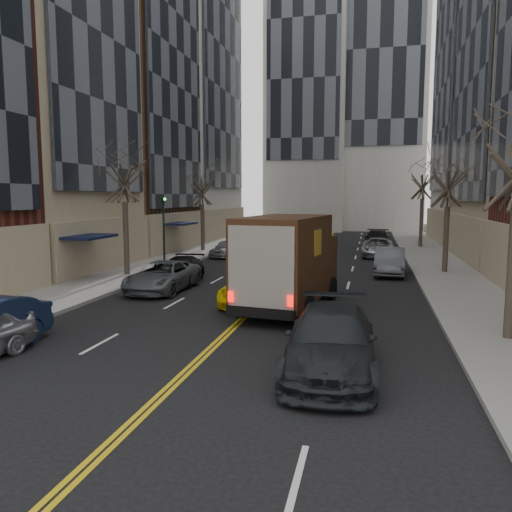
{
  "coord_description": "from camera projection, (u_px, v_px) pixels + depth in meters",
  "views": [
    {
      "loc": [
        4.55,
        -5.47,
        4.52
      ],
      "look_at": [
        0.21,
        13.33,
        2.2
      ],
      "focal_mm": 35.0,
      "sensor_mm": 36.0,
      "label": 1
    }
  ],
  "objects": [
    {
      "name": "streetwall_left",
      "position": [
        99.0,
        52.0,
        38.52
      ],
      "size": [
        14.0,
        49.5,
        36.0
      ],
      "color": "#562319",
      "rests_on": "ground"
    },
    {
      "name": "observer_sedan",
      "position": [
        331.0,
        341.0,
        12.85
      ],
      "size": [
        2.47,
        5.68,
        1.63
      ],
      "rotation": [
        0.0,
        0.0,
        0.03
      ],
      "color": "black",
      "rests_on": "ground"
    },
    {
      "name": "taxi",
      "position": [
        251.0,
        288.0,
        21.02
      ],
      "size": [
        2.53,
        4.9,
        1.32
      ],
      "primitive_type": "imported",
      "rotation": [
        0.0,
        0.0,
        0.07
      ],
      "color": "yellow",
      "rests_on": "ground"
    },
    {
      "name": "parked_lf_e",
      "position": [
        227.0,
        248.0,
        37.1
      ],
      "size": [
        2.02,
        3.97,
        1.3
      ],
      "primitive_type": "imported",
      "rotation": [
        0.0,
        0.0,
        -0.13
      ],
      "color": "#9A9CA1",
      "rests_on": "ground"
    },
    {
      "name": "traffic_signal",
      "position": [
        164.0,
        225.0,
        29.44
      ],
      "size": [
        0.29,
        0.26,
        4.7
      ],
      "color": "black",
      "rests_on": "sidewalk_left"
    },
    {
      "name": "sidewalk_right",
      "position": [
        443.0,
        268.0,
        30.95
      ],
      "size": [
        4.0,
        66.0,
        0.15
      ],
      "primitive_type": "cube",
      "color": "slate",
      "rests_on": "ground"
    },
    {
      "name": "tree_rt_far",
      "position": [
        423.0,
        170.0,
        42.77
      ],
      "size": [
        3.2,
        3.2,
        9.11
      ],
      "color": "#382D23",
      "rests_on": "sidewalk_right"
    },
    {
      "name": "tree_rt_mid",
      "position": [
        449.0,
        167.0,
        28.33
      ],
      "size": [
        3.2,
        3.2,
        8.32
      ],
      "color": "#382D23",
      "rests_on": "sidewalk_right"
    },
    {
      "name": "parked_lf_d",
      "position": [
        181.0,
        270.0,
        26.1
      ],
      "size": [
        2.47,
        4.82,
        1.34
      ],
      "primitive_type": "imported",
      "rotation": [
        0.0,
        0.0,
        0.13
      ],
      "color": "black",
      "rests_on": "ground"
    },
    {
      "name": "sidewalk_left",
      "position": [
        172.0,
        260.0,
        34.97
      ],
      "size": [
        4.0,
        66.0,
        0.15
      ],
      "primitive_type": "cube",
      "color": "slate",
      "rests_on": "ground"
    },
    {
      "name": "ups_truck",
      "position": [
        289.0,
        263.0,
        19.82
      ],
      "size": [
        3.48,
        7.12,
        3.75
      ],
      "rotation": [
        0.0,
        0.0,
        -0.13
      ],
      "color": "black",
      "rests_on": "ground"
    },
    {
      "name": "tree_lf_mid",
      "position": [
        124.0,
        158.0,
        27.37
      ],
      "size": [
        3.2,
        3.2,
        8.91
      ],
      "color": "#382D23",
      "rests_on": "sidewalk_left"
    },
    {
      "name": "parked_lf_c",
      "position": [
        163.0,
        276.0,
        23.83
      ],
      "size": [
        2.41,
        5.12,
        1.42
      ],
      "primitive_type": "imported",
      "rotation": [
        0.0,
        0.0,
        -0.01
      ],
      "color": "#54585C",
      "rests_on": "ground"
    },
    {
      "name": "pedestrian",
      "position": [
        257.0,
        285.0,
        21.27
      ],
      "size": [
        0.42,
        0.59,
        1.52
      ],
      "primitive_type": "imported",
      "rotation": [
        0.0,
        0.0,
        1.67
      ],
      "color": "black",
      "rests_on": "ground"
    },
    {
      "name": "parked_rt_b",
      "position": [
        378.0,
        247.0,
        37.3
      ],
      "size": [
        2.38,
        5.07,
        1.4
      ],
      "primitive_type": "imported",
      "rotation": [
        0.0,
        0.0,
        -0.01
      ],
      "color": "#A9ACB1",
      "rests_on": "ground"
    },
    {
      "name": "parked_rt_a",
      "position": [
        390.0,
        261.0,
        28.82
      ],
      "size": [
        1.87,
        4.78,
        1.55
      ],
      "primitive_type": "imported",
      "rotation": [
        0.0,
        0.0,
        -0.05
      ],
      "color": "#4F5157",
      "rests_on": "ground"
    },
    {
      "name": "tree_lf_far",
      "position": [
        202.0,
        177.0,
        40.02
      ],
      "size": [
        3.2,
        3.2,
        8.12
      ],
      "color": "#382D23",
      "rests_on": "sidewalk_left"
    },
    {
      "name": "parked_rt_c",
      "position": [
        377.0,
        240.0,
        42.77
      ],
      "size": [
        2.42,
        5.59,
        1.6
      ],
      "primitive_type": "imported",
      "rotation": [
        0.0,
        0.0,
        -0.03
      ],
      "color": "black",
      "rests_on": "ground"
    }
  ]
}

